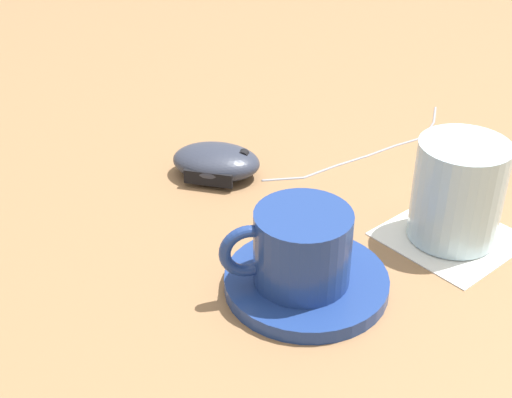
% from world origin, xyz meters
% --- Properties ---
extents(ground_plane, '(3.00, 3.00, 0.00)m').
position_xyz_m(ground_plane, '(0.00, 0.00, 0.00)').
color(ground_plane, olive).
extents(saucer, '(0.14, 0.14, 0.01)m').
position_xyz_m(saucer, '(-0.08, 0.07, 0.01)').
color(saucer, navy).
rests_on(saucer, ground).
extents(coffee_cup, '(0.08, 0.11, 0.07)m').
position_xyz_m(coffee_cup, '(-0.08, 0.08, 0.05)').
color(coffee_cup, navy).
rests_on(coffee_cup, saucer).
extents(computer_mouse, '(0.12, 0.11, 0.03)m').
position_xyz_m(computer_mouse, '(0.12, 0.02, 0.02)').
color(computer_mouse, '#2D3342').
rests_on(computer_mouse, ground).
extents(mouse_cable, '(0.05, 0.30, 0.00)m').
position_xyz_m(mouse_cable, '(0.06, -0.16, 0.00)').
color(mouse_cable, gray).
rests_on(mouse_cable, ground).
extents(napkin_under_glass, '(0.12, 0.12, 0.00)m').
position_xyz_m(napkin_under_glass, '(-0.11, -0.08, 0.00)').
color(napkin_under_glass, silver).
rests_on(napkin_under_glass, ground).
extents(drinking_glass, '(0.08, 0.08, 0.10)m').
position_xyz_m(drinking_glass, '(-0.11, -0.09, 0.05)').
color(drinking_glass, silver).
rests_on(drinking_glass, napkin_under_glass).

